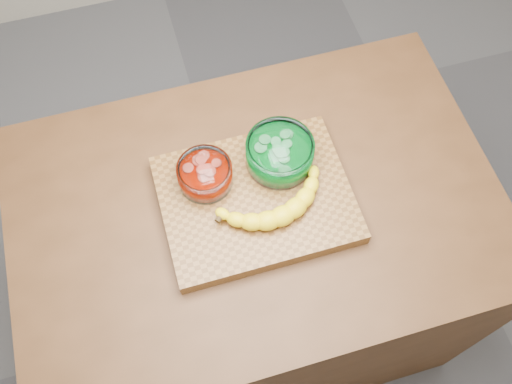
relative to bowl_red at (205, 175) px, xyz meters
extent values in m
plane|color=#58585D|center=(0.10, -0.07, -0.97)|extent=(3.50, 3.50, 0.00)
cube|color=#4D2E17|center=(0.10, -0.07, -0.52)|extent=(1.20, 0.80, 0.90)
cube|color=brown|center=(0.10, -0.07, -0.05)|extent=(0.45, 0.35, 0.04)
cylinder|color=white|center=(0.00, 0.00, 0.00)|extent=(0.13, 0.13, 0.06)
cylinder|color=red|center=(0.00, 0.00, -0.01)|extent=(0.11, 0.11, 0.03)
cylinder|color=#FF6650|center=(0.00, 0.00, 0.02)|extent=(0.10, 0.10, 0.02)
cylinder|color=white|center=(0.19, 0.00, 0.01)|extent=(0.16, 0.16, 0.08)
cylinder|color=#008C24|center=(0.19, 0.00, 0.00)|extent=(0.14, 0.14, 0.04)
cylinder|color=#66D978|center=(0.19, 0.00, 0.03)|extent=(0.13, 0.13, 0.02)
camera|label=1|loc=(-0.07, -0.66, 1.18)|focal=40.00mm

